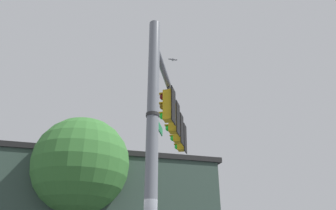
% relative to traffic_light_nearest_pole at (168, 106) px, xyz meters
% --- Properties ---
extents(signal_pole, '(0.29, 0.29, 7.27)m').
position_rel_traffic_light_nearest_pole_xyz_m(signal_pole, '(-2.33, -0.20, -2.16)').
color(signal_pole, slate).
rests_on(signal_pole, ground).
extents(mast_arm, '(6.30, 0.67, 0.18)m').
position_rel_traffic_light_nearest_pole_xyz_m(mast_arm, '(0.82, 0.04, 0.79)').
color(mast_arm, slate).
extents(traffic_light_nearest_pole, '(0.54, 0.49, 1.31)m').
position_rel_traffic_light_nearest_pole_xyz_m(traffic_light_nearest_pole, '(0.00, 0.00, 0.00)').
color(traffic_light_nearest_pole, black).
extents(traffic_light_mid_inner, '(0.54, 0.49, 1.31)m').
position_rel_traffic_light_nearest_pole_xyz_m(traffic_light_mid_inner, '(1.12, 0.09, 0.00)').
color(traffic_light_mid_inner, black).
extents(traffic_light_mid_outer, '(0.54, 0.49, 1.31)m').
position_rel_traffic_light_nearest_pole_xyz_m(traffic_light_mid_outer, '(2.24, 0.17, 0.00)').
color(traffic_light_mid_outer, black).
extents(traffic_light_arm_end, '(0.54, 0.49, 1.31)m').
position_rel_traffic_light_nearest_pole_xyz_m(traffic_light_arm_end, '(3.36, 0.26, 0.00)').
color(traffic_light_arm_end, black).
extents(street_name_sign, '(1.41, 0.33, 0.22)m').
position_rel_traffic_light_nearest_pole_xyz_m(street_name_sign, '(-2.01, -0.17, -1.32)').
color(street_name_sign, '#147238').
extents(bird_flying, '(0.23, 0.37, 0.07)m').
position_rel_traffic_light_nearest_pole_xyz_m(bird_flying, '(1.73, 0.21, 2.93)').
color(bird_flying, gray).
extents(tree_by_storefront, '(4.91, 4.91, 7.91)m').
position_rel_traffic_light_nearest_pole_xyz_m(tree_by_storefront, '(5.22, 5.86, -0.36)').
color(tree_by_storefront, '#4C3823').
rests_on(tree_by_storefront, ground).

